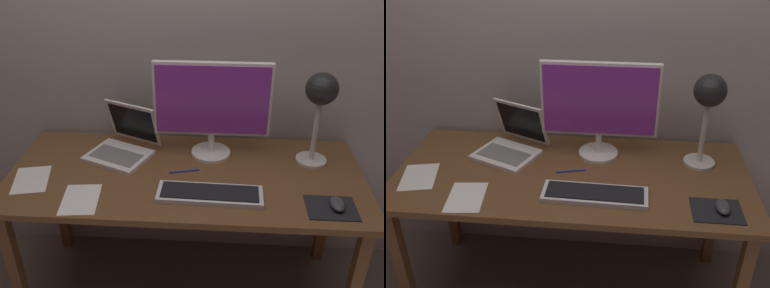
% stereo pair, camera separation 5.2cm
% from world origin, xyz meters
% --- Properties ---
extents(ground_plane, '(4.80, 4.80, 0.00)m').
position_xyz_m(ground_plane, '(0.00, 0.00, 0.00)').
color(ground_plane, brown).
rests_on(ground_plane, ground).
extents(back_wall, '(4.80, 0.06, 2.60)m').
position_xyz_m(back_wall, '(0.00, 0.40, 1.30)').
color(back_wall, '#A8A099').
rests_on(back_wall, ground).
extents(desk, '(1.60, 0.70, 0.74)m').
position_xyz_m(desk, '(0.00, 0.00, 0.66)').
color(desk, brown).
rests_on(desk, ground).
extents(monitor, '(0.54, 0.19, 0.46)m').
position_xyz_m(monitor, '(0.11, 0.18, 1.00)').
color(monitor, silver).
rests_on(monitor, desk).
extents(keyboard_main, '(0.44, 0.15, 0.03)m').
position_xyz_m(keyboard_main, '(0.11, -0.17, 0.75)').
color(keyboard_main, silver).
rests_on(keyboard_main, desk).
extents(laptop, '(0.37, 0.37, 0.24)m').
position_xyz_m(laptop, '(-0.31, 0.17, 0.81)').
color(laptop, silver).
rests_on(laptop, desk).
extents(desk_lamp, '(0.14, 0.14, 0.44)m').
position_xyz_m(desk_lamp, '(0.58, 0.14, 1.06)').
color(desk_lamp, beige).
rests_on(desk_lamp, desk).
extents(mousepad, '(0.20, 0.16, 0.00)m').
position_xyz_m(mousepad, '(0.60, -0.22, 0.74)').
color(mousepad, black).
rests_on(mousepad, desk).
extents(mouse, '(0.06, 0.10, 0.03)m').
position_xyz_m(mouse, '(0.63, -0.22, 0.76)').
color(mouse, '#38383A').
rests_on(mouse, mousepad).
extents(paper_sheet_near_mouse, '(0.19, 0.24, 0.00)m').
position_xyz_m(paper_sheet_near_mouse, '(-0.68, -0.10, 0.74)').
color(paper_sheet_near_mouse, white).
rests_on(paper_sheet_near_mouse, desk).
extents(paper_sheet_by_keyboard, '(0.17, 0.22, 0.00)m').
position_xyz_m(paper_sheet_by_keyboard, '(-0.42, -0.23, 0.74)').
color(paper_sheet_by_keyboard, white).
rests_on(paper_sheet_by_keyboard, desk).
extents(pen, '(0.14, 0.04, 0.01)m').
position_xyz_m(pen, '(-0.01, 0.01, 0.74)').
color(pen, '#2633A5').
rests_on(pen, desk).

